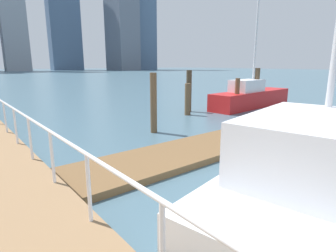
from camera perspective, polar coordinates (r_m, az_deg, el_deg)
name	(u,v)px	position (r m, az deg, el deg)	size (l,w,h in m)	color
ground_plane	(41,107)	(19.38, -25.15, 3.66)	(300.00, 300.00, 0.00)	#476675
floating_dock	(209,146)	(8.98, 8.66, -4.13)	(10.68, 2.00, 0.18)	brown
boardwalk_railing	(29,126)	(7.33, -27.22, 0.04)	(0.06, 24.47, 1.08)	white
dock_piling_0	(189,91)	(15.69, 4.41, 7.31)	(0.31, 0.31, 2.36)	#473826
dock_piling_1	(237,95)	(16.26, 14.28, 6.35)	(0.26, 0.26, 1.91)	brown
dock_piling_3	(256,88)	(18.34, 18.10, 7.67)	(0.31, 0.31, 2.46)	brown
dock_piling_4	(154,103)	(10.75, -3.05, 4.81)	(0.26, 0.26, 2.37)	brown
dock_piling_5	(188,99)	(14.65, 4.17, 5.60)	(0.32, 0.32, 1.69)	brown
moored_boat_0	(251,96)	(18.23, 17.06, 5.99)	(7.30, 2.08, 9.01)	red
moored_boat_2	(317,172)	(5.81, 28.87, -8.45)	(7.32, 3.49, 9.80)	white
skyline_tower_4	(62,4)	(139.72, -21.34, 22.81)	(13.39, 7.24, 57.59)	slate
skyline_tower_5	(122,27)	(129.48, -9.61, 19.82)	(10.51, 12.40, 37.51)	slate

